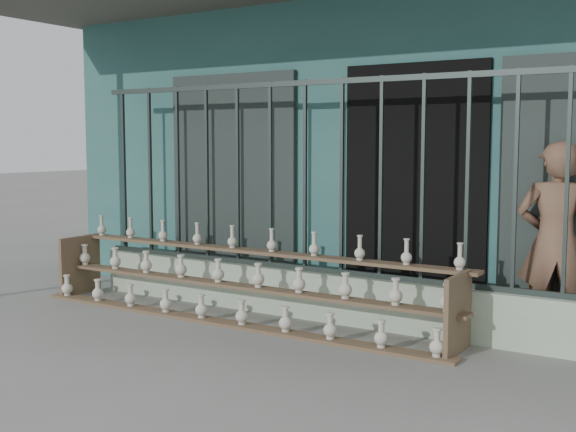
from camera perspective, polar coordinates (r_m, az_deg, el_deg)
The scene contains 6 objects.
ground at distance 5.95m, azimuth -5.22°, elevation -10.46°, with size 60.00×60.00×0.00m, color slate.
workshop_building at distance 9.43m, azimuth 10.60°, elevation 5.46°, with size 7.40×6.60×3.21m.
parapet_wall at distance 6.94m, azimuth 1.33°, elevation -6.16°, with size 5.00×0.20×0.45m, color #B0C5A9.
security_fence at distance 6.80m, azimuth 1.35°, elevation 3.14°, with size 5.00×0.04×1.80m.
shelf_rack at distance 6.85m, azimuth -4.09°, elevation -5.21°, with size 4.50×0.68×0.85m.
elderly_woman at distance 6.37m, azimuth 20.33°, elevation -1.99°, with size 0.61×0.40×1.68m, color brown.
Camera 1 is at (3.48, -4.53, 1.67)m, focal length 45.00 mm.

